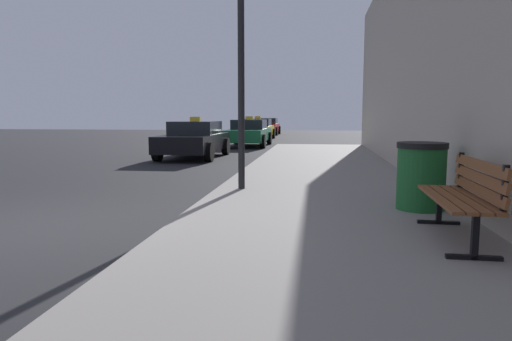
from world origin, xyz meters
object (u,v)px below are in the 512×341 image
Objects in this scene: trash_bin at (421,176)px; car_green at (249,133)px; car_yellow at (257,129)px; bench at (465,193)px; street_lamp at (241,29)px; car_black at (194,139)px; car_red at (267,126)px.

trash_bin is 15.87m from car_green.
car_green is 6.16m from car_yellow.
street_lamp is (-2.93, 3.11, 2.32)m from bench.
car_black is at bearing 120.61° from bench.
car_red reaches higher than trash_bin.
car_red is at bearing 95.25° from street_lamp.
car_yellow is (-0.38, 6.15, -0.00)m from car_green.
bench is 1.75× the size of trash_bin.
street_lamp reaches higher than car_red.
car_red is (-0.18, 6.97, -0.00)m from car_yellow.
street_lamp reaches higher than car_green.
car_yellow is (-2.28, 19.81, -2.34)m from street_lamp.
car_yellow is at bearing -86.46° from car_green.
car_yellow is (-5.21, 22.91, -0.02)m from bench.
car_black is at bearing 111.33° from street_lamp.
car_yellow is 6.97m from car_red.
bench is 0.38× the size of car_green.
bench is at bearing -86.51° from trash_bin.
car_black is 12.40m from car_yellow.
street_lamp is 20.07m from car_yellow.
car_red reaches higher than bench.
trash_bin is 0.21× the size of car_green.
trash_bin is at bearing 107.32° from car_green.
car_yellow is at bearing 104.46° from bench.
car_black is 0.95× the size of car_green.
trash_bin is 0.24× the size of car_red.
street_lamp reaches higher than car_black.
street_lamp is 1.02× the size of car_red.
bench is 0.41× the size of car_red.
car_black is at bearing 87.13° from car_yellow.
car_yellow is (-5.11, 21.30, 0.02)m from trash_bin.
trash_bin is 0.23× the size of car_yellow.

